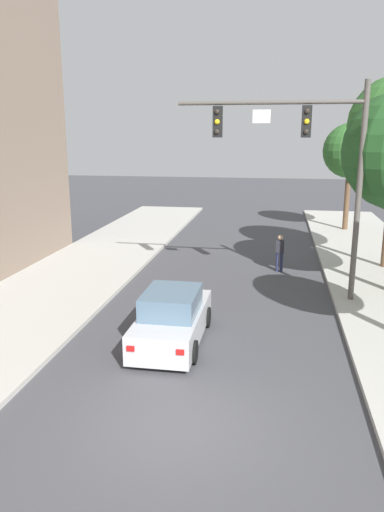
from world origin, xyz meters
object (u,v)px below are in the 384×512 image
car_lead_silver (172,319)px  pedestrian_crossing_road (280,251)px  street_tree_farthest (351,151)px  traffic_signal_mast (308,152)px

car_lead_silver → pedestrian_crossing_road: pedestrian_crossing_road is taller
car_lead_silver → pedestrian_crossing_road: 8.82m
street_tree_farthest → car_lead_silver: bearing=-111.3°
car_lead_silver → traffic_signal_mast: bearing=49.4°
traffic_signal_mast → pedestrian_crossing_road: traffic_signal_mast is taller
pedestrian_crossing_road → car_lead_silver: bearing=-110.4°
traffic_signal_mast → car_lead_silver: size_ratio=1.77×
traffic_signal_mast → pedestrian_crossing_road: size_ratio=4.57×
car_lead_silver → street_tree_farthest: (7.11, 18.25, 4.19)m
pedestrian_crossing_road → traffic_signal_mast: bearing=-78.9°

